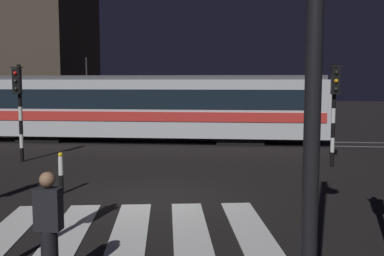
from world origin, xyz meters
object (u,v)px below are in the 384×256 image
(traffic_light_corner_far_right, at_px, (334,99))
(tram, at_px, (140,106))
(traffic_light_corner_far_left, at_px, (19,98))
(pedestrian_waiting_at_kerb, at_px, (49,230))
(bollard_island_edge, at_px, (61,173))

(traffic_light_corner_far_right, bearing_deg, tram, 143.72)
(traffic_light_corner_far_left, distance_m, pedestrian_waiting_at_kerb, 11.31)
(traffic_light_corner_far_right, bearing_deg, pedestrian_waiting_at_kerb, -120.69)
(traffic_light_corner_far_left, distance_m, traffic_light_corner_far_right, 11.24)
(pedestrian_waiting_at_kerb, xyz_separation_m, bollard_island_edge, (-2.00, 5.40, -0.32))
(tram, xyz_separation_m, pedestrian_waiting_at_kerb, (2.13, -15.87, -0.88))
(traffic_light_corner_far_left, height_order, traffic_light_corner_far_right, traffic_light_corner_far_right)
(tram, distance_m, pedestrian_waiting_at_kerb, 16.04)
(traffic_light_corner_far_left, height_order, tram, tram)
(traffic_light_corner_far_left, xyz_separation_m, tram, (3.19, 6.01, -0.61))
(traffic_light_corner_far_right, bearing_deg, bollard_island_edge, -150.00)
(pedestrian_waiting_at_kerb, bearing_deg, traffic_light_corner_far_left, 118.38)
(bollard_island_edge, bearing_deg, traffic_light_corner_far_right, 30.00)
(traffic_light_corner_far_right, distance_m, bollard_island_edge, 9.32)
(tram, bearing_deg, traffic_light_corner_far_right, -36.28)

